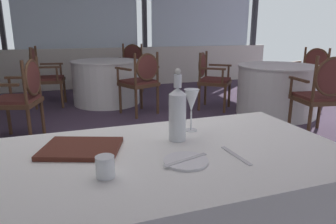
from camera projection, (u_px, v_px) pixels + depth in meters
ground_plane at (122, 180)px, 2.58m from camera, size 15.40×15.40×0.00m
window_wall_far at (79, 37)px, 6.35m from camera, size 9.07×0.14×2.68m
side_plate at (186, 161)px, 1.19m from camera, size 0.18×0.18×0.01m
butter_knife at (186, 160)px, 1.19m from camera, size 0.20×0.08×0.00m
dinner_fork at (236, 155)px, 1.25m from camera, size 0.03×0.20×0.00m
water_bottle at (177, 112)px, 1.40m from camera, size 0.08×0.08×0.33m
wine_glass at (191, 101)px, 1.52m from camera, size 0.08×0.08×0.21m
water_tumbler at (105, 167)px, 1.06m from camera, size 0.07×0.07×0.08m
menu_book at (81, 148)px, 1.30m from camera, size 0.38×0.34×0.02m
background_table_0 at (277, 90)px, 4.51m from camera, size 1.18×1.18×0.73m
dining_chair_0_0 at (323, 90)px, 3.49m from camera, size 0.59×0.54×0.96m
dining_chair_0_1 at (312, 71)px, 5.08m from camera, size 0.59×0.63×0.94m
dining_chair_0_2 at (210, 76)px, 4.81m from camera, size 0.65×0.66×0.89m
dining_chair_1_1 at (22, 93)px, 3.39m from camera, size 0.57×0.62×0.93m
background_table_2 at (106, 82)px, 5.20m from camera, size 1.14×1.14×0.73m
dining_chair_2_0 at (142, 78)px, 4.44m from camera, size 0.64×0.60×0.92m
dining_chair_2_1 at (130, 65)px, 6.07m from camera, size 0.66×0.65×0.96m
dining_chair_2_2 at (43, 72)px, 4.94m from camera, size 0.52×0.58×0.97m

